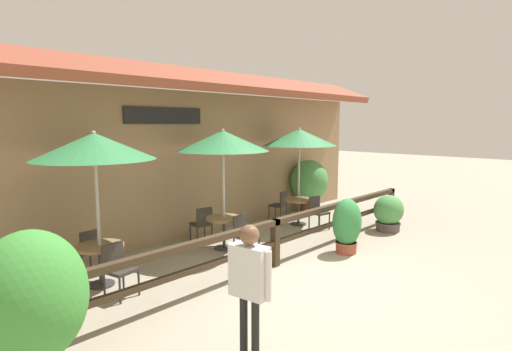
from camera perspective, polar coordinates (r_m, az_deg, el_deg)
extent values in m
plane|color=#9E937F|center=(7.57, 8.95, -14.54)|extent=(60.00, 60.00, 0.00)
cube|color=#997A56|center=(10.06, -10.90, 1.49)|extent=(14.00, 0.40, 3.60)
cube|color=brown|center=(9.62, -9.25, 13.63)|extent=(14.28, 1.48, 0.70)
cube|color=black|center=(9.52, -12.93, 8.33)|extent=(2.05, 0.04, 0.38)
cube|color=#3D2D1E|center=(7.91, 2.78, -6.68)|extent=(10.40, 0.14, 0.11)
cube|color=#3D2D1E|center=(8.02, 2.76, -9.59)|extent=(10.40, 0.10, 0.09)
cube|color=#3D2D1E|center=(8.02, 2.76, -9.59)|extent=(0.14, 0.14, 0.95)
cube|color=#3D2D1E|center=(12.26, 18.68, -3.98)|extent=(0.14, 0.14, 0.95)
cylinder|color=#B7B2A8|center=(7.43, -21.60, -6.16)|extent=(0.06, 0.06, 2.29)
cone|color=#33844C|center=(7.25, -22.10, 3.90)|extent=(2.03, 2.03, 0.45)
sphere|color=#B2ADA3|center=(7.24, -22.18, 5.68)|extent=(0.07, 0.07, 0.07)
cylinder|color=olive|center=(7.54, -21.44, -9.40)|extent=(0.82, 0.82, 0.05)
cylinder|color=#333333|center=(7.65, -21.31, -12.02)|extent=(0.07, 0.07, 0.68)
cylinder|color=#333333|center=(7.76, -21.19, -14.29)|extent=(0.45, 0.45, 0.03)
cube|color=#332D28|center=(7.02, -18.72, -12.71)|extent=(0.50, 0.50, 0.05)
cube|color=#332D28|center=(7.09, -19.78, -10.64)|extent=(0.40, 0.12, 0.40)
cylinder|color=#2D2D2D|center=(6.86, -18.86, -15.35)|extent=(0.04, 0.04, 0.43)
cylinder|color=#2D2D2D|center=(7.08, -16.40, -14.50)|extent=(0.04, 0.04, 0.43)
cylinder|color=#2D2D2D|center=(7.14, -20.85, -14.51)|extent=(0.04, 0.04, 0.43)
cylinder|color=#2D2D2D|center=(7.36, -18.43, -13.74)|extent=(0.04, 0.04, 0.43)
cube|color=#332D28|center=(8.25, -23.17, -9.88)|extent=(0.46, 0.46, 0.05)
cube|color=#332D28|center=(8.03, -22.59, -8.66)|extent=(0.40, 0.07, 0.40)
cylinder|color=#2D2D2D|center=(8.57, -22.58, -10.88)|extent=(0.04, 0.04, 0.43)
cylinder|color=#2D2D2D|center=(8.40, -24.88, -11.37)|extent=(0.04, 0.04, 0.43)
cylinder|color=#2D2D2D|center=(8.25, -21.25, -11.52)|extent=(0.04, 0.04, 0.43)
cylinder|color=#2D2D2D|center=(8.08, -23.61, -12.05)|extent=(0.04, 0.04, 0.43)
cylinder|color=#B7B2A8|center=(8.97, -4.64, -3.37)|extent=(0.06, 0.06, 2.29)
cone|color=#33844C|center=(8.82, -4.73, 4.96)|extent=(2.03, 2.03, 0.45)
sphere|color=#B2ADA3|center=(8.81, -4.74, 6.43)|extent=(0.07, 0.07, 0.07)
cylinder|color=olive|center=(9.06, -4.61, -6.09)|extent=(0.82, 0.82, 0.05)
cylinder|color=#333333|center=(9.15, -4.58, -8.31)|extent=(0.07, 0.07, 0.68)
cylinder|color=#333333|center=(9.25, -4.56, -10.25)|extent=(0.45, 0.45, 0.03)
cube|color=#332D28|center=(8.59, -1.37, -8.59)|extent=(0.45, 0.45, 0.05)
cube|color=#332D28|center=(8.65, -2.34, -6.93)|extent=(0.40, 0.07, 0.40)
cylinder|color=#2D2D2D|center=(8.40, -1.21, -10.65)|extent=(0.04, 0.04, 0.43)
cylinder|color=#2D2D2D|center=(8.68, 0.43, -10.05)|extent=(0.04, 0.04, 0.43)
cylinder|color=#2D2D2D|center=(8.64, -3.17, -10.14)|extent=(0.04, 0.04, 0.43)
cylinder|color=#2D2D2D|center=(8.91, -1.50, -9.58)|extent=(0.04, 0.04, 0.43)
cube|color=#332D28|center=(9.63, -7.87, -6.88)|extent=(0.50, 0.50, 0.05)
cube|color=#332D28|center=(9.41, -7.38, -5.80)|extent=(0.40, 0.12, 0.40)
cylinder|color=#2D2D2D|center=(9.94, -7.35, -7.84)|extent=(0.04, 0.04, 0.43)
cylinder|color=#2D2D2D|center=(9.78, -9.35, -8.13)|extent=(0.04, 0.04, 0.43)
cylinder|color=#2D2D2D|center=(9.61, -6.31, -8.35)|extent=(0.04, 0.04, 0.43)
cylinder|color=#2D2D2D|center=(9.45, -8.37, -8.67)|extent=(0.04, 0.04, 0.43)
cylinder|color=#B7B2A8|center=(11.14, 6.13, -1.26)|extent=(0.06, 0.06, 2.29)
cone|color=#33844C|center=(11.01, 6.23, 5.44)|extent=(2.03, 2.03, 0.45)
sphere|color=#B2ADA3|center=(11.01, 6.25, 6.62)|extent=(0.07, 0.07, 0.07)
cylinder|color=olive|center=(11.21, 6.10, -3.47)|extent=(0.82, 0.82, 0.05)
cylinder|color=#333333|center=(11.29, 6.08, -5.29)|extent=(0.07, 0.07, 0.68)
cylinder|color=#333333|center=(11.36, 6.05, -6.89)|extent=(0.45, 0.45, 0.03)
cube|color=#332D28|center=(10.84, 9.04, -5.28)|extent=(0.48, 0.48, 0.05)
cube|color=#332D28|center=(10.92, 8.34, -3.96)|extent=(0.40, 0.10, 0.40)
cylinder|color=#2D2D2D|center=(10.63, 9.05, -6.85)|extent=(0.04, 0.04, 0.43)
cylinder|color=#2D2D2D|center=(10.91, 10.44, -6.52)|extent=(0.04, 0.04, 0.43)
cylinder|color=#2D2D2D|center=(10.89, 7.59, -6.48)|extent=(0.04, 0.04, 0.43)
cylinder|color=#2D2D2D|center=(11.16, 8.98, -6.17)|extent=(0.04, 0.04, 0.43)
cube|color=#332D28|center=(11.66, 3.15, -4.28)|extent=(0.49, 0.49, 0.05)
cube|color=#332D28|center=(11.53, 3.98, -3.29)|extent=(0.40, 0.11, 0.40)
cylinder|color=#2D2D2D|center=(11.97, 2.79, -5.15)|extent=(0.04, 0.04, 0.43)
cylinder|color=#2D2D2D|center=(11.65, 1.86, -5.49)|extent=(0.04, 0.04, 0.43)
cylinder|color=#2D2D2D|center=(11.79, 4.40, -5.35)|extent=(0.04, 0.04, 0.43)
cylinder|color=#2D2D2D|center=(11.46, 3.50, -5.72)|extent=(0.04, 0.04, 0.43)
ellipsoid|color=#3D8E38|center=(4.97, -29.46, -14.97)|extent=(1.15, 1.04, 1.45)
cylinder|color=#564C47|center=(11.20, 18.32, -6.92)|extent=(0.60, 0.60, 0.23)
cylinder|color=#564C47|center=(11.18, 18.34, -6.46)|extent=(0.65, 0.65, 0.04)
ellipsoid|color=#4C934C|center=(11.10, 18.42, -4.68)|extent=(0.84, 0.75, 0.79)
cylinder|color=#9E4C33|center=(9.11, 12.76, -9.98)|extent=(0.44, 0.44, 0.25)
cylinder|color=#9E4C33|center=(9.08, 12.77, -9.36)|extent=(0.48, 0.48, 0.04)
ellipsoid|color=#338442|center=(8.96, 12.86, -6.52)|extent=(0.67, 0.61, 1.04)
cylinder|color=brown|center=(13.06, 7.53, -4.15)|extent=(0.54, 0.54, 0.42)
cylinder|color=brown|center=(13.02, 7.55, -3.35)|extent=(0.58, 0.58, 0.04)
ellipsoid|color=#4C934C|center=(12.93, 7.59, -0.76)|extent=(1.28, 1.16, 1.35)
cylinder|color=black|center=(5.03, -1.77, -21.05)|extent=(0.09, 0.09, 0.85)
cylinder|color=black|center=(4.94, -0.09, -21.60)|extent=(0.09, 0.09, 0.85)
cube|color=silver|center=(4.68, -0.96, -13.50)|extent=(0.27, 0.49, 0.60)
cylinder|color=silver|center=(4.83, -3.52, -12.84)|extent=(0.07, 0.07, 0.57)
cylinder|color=silver|center=(4.54, 1.78, -14.18)|extent=(0.07, 0.07, 0.57)
sphere|color=brown|center=(4.54, -0.97, -8.46)|extent=(0.23, 0.23, 0.23)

